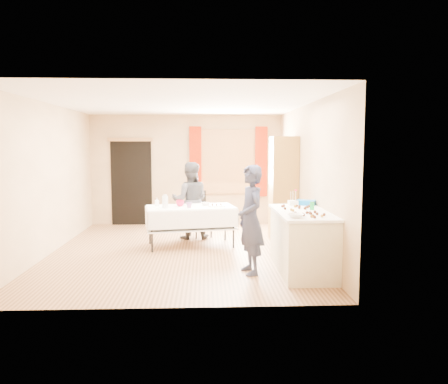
{
  "coord_description": "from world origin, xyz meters",
  "views": [
    {
      "loc": [
        0.45,
        -7.66,
        1.86
      ],
      "look_at": [
        0.78,
        0.0,
        1.06
      ],
      "focal_mm": 35.0,
      "sensor_mm": 36.0,
      "label": 1
    }
  ],
  "objects_px": {
    "counter": "(302,241)",
    "party_table": "(191,223)",
    "cabinet": "(283,189)",
    "chair": "(200,223)",
    "girl": "(251,220)",
    "woman": "(190,200)"
  },
  "relations": [
    {
      "from": "counter",
      "to": "chair",
      "type": "distance_m",
      "value": 3.03
    },
    {
      "from": "chair",
      "to": "cabinet",
      "type": "bearing_deg",
      "value": -37.29
    },
    {
      "from": "chair",
      "to": "girl",
      "type": "xyz_separation_m",
      "value": [
        0.77,
        -2.66,
        0.52
      ]
    },
    {
      "from": "chair",
      "to": "girl",
      "type": "height_order",
      "value": "girl"
    },
    {
      "from": "cabinet",
      "to": "counter",
      "type": "relative_size",
      "value": 1.25
    },
    {
      "from": "chair",
      "to": "counter",
      "type": "bearing_deg",
      "value": -82.58
    },
    {
      "from": "cabinet",
      "to": "chair",
      "type": "height_order",
      "value": "cabinet"
    },
    {
      "from": "party_table",
      "to": "cabinet",
      "type": "bearing_deg",
      "value": 3.58
    },
    {
      "from": "chair",
      "to": "girl",
      "type": "bearing_deg",
      "value": -97.33
    },
    {
      "from": "counter",
      "to": "chair",
      "type": "relative_size",
      "value": 1.75
    },
    {
      "from": "party_table",
      "to": "counter",
      "type": "bearing_deg",
      "value": -55.71
    },
    {
      "from": "counter",
      "to": "woman",
      "type": "height_order",
      "value": "woman"
    },
    {
      "from": "party_table",
      "to": "girl",
      "type": "xyz_separation_m",
      "value": [
        0.94,
        -1.81,
        0.35
      ]
    },
    {
      "from": "counter",
      "to": "woman",
      "type": "distance_m",
      "value": 3.0
    },
    {
      "from": "counter",
      "to": "party_table",
      "type": "relative_size",
      "value": 0.93
    },
    {
      "from": "counter",
      "to": "woman",
      "type": "relative_size",
      "value": 1.06
    },
    {
      "from": "party_table",
      "to": "girl",
      "type": "height_order",
      "value": "girl"
    },
    {
      "from": "cabinet",
      "to": "counter",
      "type": "bearing_deg",
      "value": -92.62
    },
    {
      "from": "counter",
      "to": "girl",
      "type": "relative_size",
      "value": 1.03
    },
    {
      "from": "woman",
      "to": "counter",
      "type": "bearing_deg",
      "value": 124.95
    },
    {
      "from": "counter",
      "to": "party_table",
      "type": "bearing_deg",
      "value": 134.63
    },
    {
      "from": "cabinet",
      "to": "counter",
      "type": "xyz_separation_m",
      "value": [
        -0.1,
        -2.19,
        -0.57
      ]
    }
  ]
}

